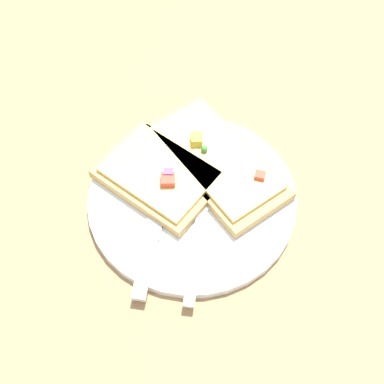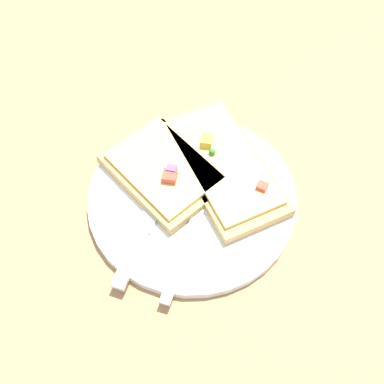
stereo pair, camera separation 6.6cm
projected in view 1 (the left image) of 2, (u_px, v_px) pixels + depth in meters
The scene contains 7 objects.
ground_plane at pixel (192, 201), 0.68m from camera, with size 4.00×4.00×0.00m, color #9E7A51.
plate at pixel (192, 199), 0.67m from camera, with size 0.26×0.26×0.01m.
fork at pixel (201, 218), 0.65m from camera, with size 0.20×0.05×0.01m.
knife at pixel (152, 233), 0.63m from camera, with size 0.20×0.04×0.01m.
pizza_slice_main at pixel (216, 160), 0.68m from camera, with size 0.20×0.22×0.03m.
pizza_slice_corner at pixel (159, 175), 0.67m from camera, with size 0.15×0.17×0.03m.
crumb_scatter at pixel (159, 193), 0.66m from camera, with size 0.04×0.12×0.01m.
Camera 1 is at (-0.34, -0.10, 0.58)m, focal length 50.00 mm.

